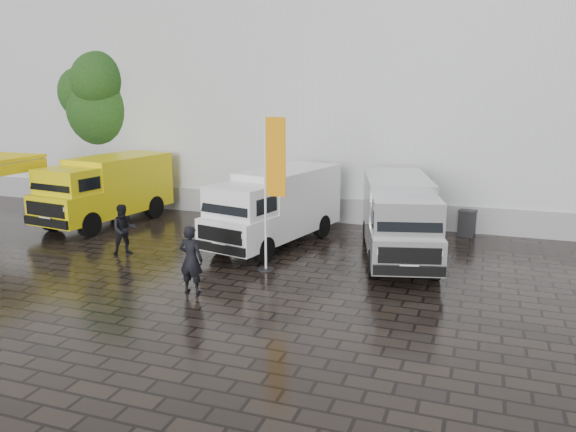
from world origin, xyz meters
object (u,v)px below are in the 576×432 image
object	(u,v)px
van_white	(275,209)
van_yellow	(105,191)
person_front	(191,259)
flagpole	(271,184)
wheelie_bin	(467,223)
person_tent	(124,229)
van_silver	(398,220)

from	to	relation	value
van_white	van_yellow	bearing A→B (deg)	-172.37
van_yellow	van_white	xyz separation A→B (m)	(7.56, -0.71, -0.04)
person_front	flagpole	bearing A→B (deg)	-118.01
wheelie_bin	person_front	bearing A→B (deg)	-118.91
flagpole	person_front	world-z (taller)	flagpole
flagpole	person_front	distance (m)	3.28
van_yellow	person_tent	world-z (taller)	van_yellow
flagpole	wheelie_bin	bearing A→B (deg)	49.26
van_silver	wheelie_bin	distance (m)	4.34
wheelie_bin	person_tent	distance (m)	12.22
van_silver	flagpole	distance (m)	4.37
person_tent	van_silver	bearing A→B (deg)	-26.08
flagpole	van_silver	bearing A→B (deg)	35.68
van_white	person_tent	xyz separation A→B (m)	(-4.26, -2.70, -0.46)
van_silver	wheelie_bin	world-z (taller)	van_silver
wheelie_bin	van_white	bearing A→B (deg)	-142.30
person_tent	van_white	bearing A→B (deg)	-9.35
van_yellow	van_white	bearing A→B (deg)	2.28
van_yellow	wheelie_bin	bearing A→B (deg)	18.99
van_white	person_tent	bearing A→B (deg)	-134.59
van_yellow	person_tent	size ratio (longest dim) A/B	3.47
van_silver	flagpole	size ratio (longest dim) A/B	1.24
van_white	person_front	size ratio (longest dim) A/B	3.23
person_front	person_tent	size ratio (longest dim) A/B	1.11
person_front	van_white	bearing A→B (deg)	-94.11
van_yellow	van_white	size ratio (longest dim) A/B	0.97
flagpole	van_white	bearing A→B (deg)	108.85
wheelie_bin	person_tent	bearing A→B (deg)	-140.91
wheelie_bin	flagpole	bearing A→B (deg)	-122.08
van_yellow	person_tent	xyz separation A→B (m)	(3.30, -3.41, -0.50)
van_yellow	person_tent	distance (m)	4.77
van_silver	person_tent	xyz separation A→B (m)	(-8.56, -2.40, -0.45)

